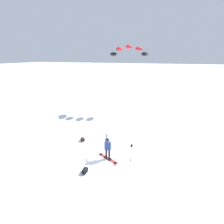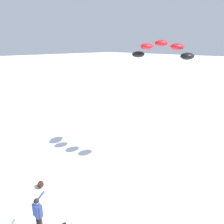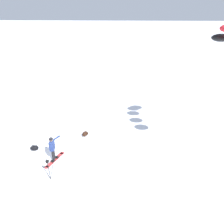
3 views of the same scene
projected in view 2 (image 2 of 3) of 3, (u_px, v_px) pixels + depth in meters
name	position (u px, v px, depth m)	size (l,w,h in m)	color
snowboarder	(38.00, 212.00, 9.20)	(0.50, 0.66, 1.76)	black
traction_kite	(161.00, 49.00, 14.50)	(4.55, 1.43, 1.22)	black
gear_bag_large	(41.00, 184.00, 12.41)	(0.64, 0.58, 0.31)	black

